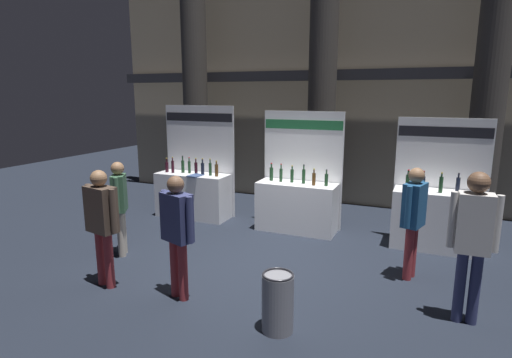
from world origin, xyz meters
name	(u,v)px	position (x,y,z in m)	size (l,w,h in m)	color
ground_plane	(261,264)	(0.00, 0.00, 0.00)	(24.00, 24.00, 0.00)	black
hall_colonnade	(329,90)	(0.00, 4.16, 2.77)	(11.69, 1.31, 5.63)	gray
exhibitor_booth_0	(194,190)	(-2.38, 1.86, 0.60)	(1.69, 0.71, 2.43)	white
exhibitor_booth_1	(297,201)	(0.00, 1.86, 0.59)	(1.62, 0.66, 2.34)	white
exhibitor_booth_2	(437,215)	(2.54, 1.88, 0.60)	(1.55, 0.66, 2.27)	white
trash_bin	(278,302)	(0.89, -1.66, 0.35)	(0.37, 0.37, 0.70)	slate
visitor_0	(414,214)	(2.19, 0.42, 0.99)	(0.34, 0.52, 1.66)	maroon
visitor_1	(102,217)	(-1.73, -1.55, 1.01)	(0.61, 0.33, 1.67)	maroon
visitor_3	(120,202)	(-2.31, -0.54, 0.93)	(0.36, 0.46, 1.59)	#ADA393
visitor_4	(177,226)	(-0.58, -1.43, 0.99)	(0.57, 0.35, 1.66)	maroon
visitor_5	(473,234)	(2.87, -0.60, 1.10)	(0.54, 0.25, 1.83)	navy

